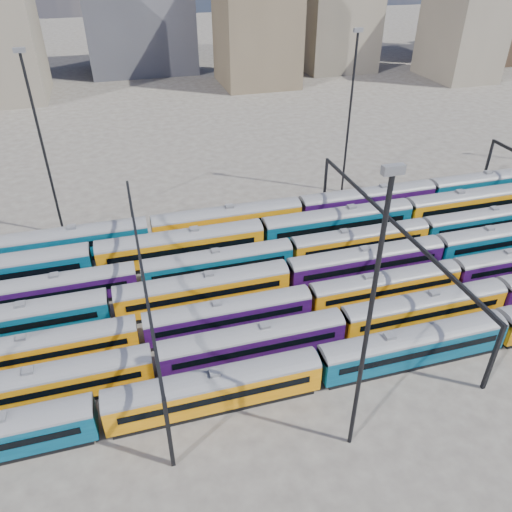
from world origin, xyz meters
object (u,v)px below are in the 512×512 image
object	(u,v)px
rake_0	(319,364)
rake_1	(253,340)
rake_2	(310,298)
mast_2	(369,317)

from	to	relation	value
rake_0	rake_1	bearing A→B (deg)	135.71
rake_1	rake_2	bearing A→B (deg)	31.66
rake_2	mast_2	bearing A→B (deg)	-99.29
rake_1	mast_2	xyz separation A→B (m)	(5.33, -12.00, 11.45)
rake_0	rake_1	xyz separation A→B (m)	(-5.13, 5.00, -0.09)
rake_2	mast_2	world-z (taller)	mast_2
mast_2	rake_0	bearing A→B (deg)	91.65
rake_2	mast_2	size ratio (longest dim) A/B	4.41
rake_1	rake_0	bearing A→B (deg)	-44.29
rake_0	rake_1	world-z (taller)	rake_0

